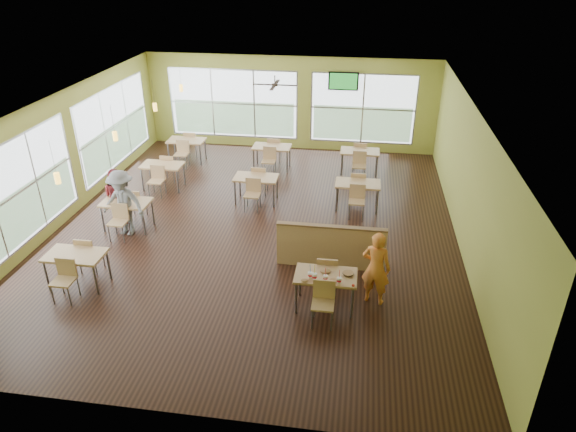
% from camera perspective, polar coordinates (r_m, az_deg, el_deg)
% --- Properties ---
extents(room, '(12.00, 12.04, 3.20)m').
position_cam_1_polar(room, '(12.48, -3.73, 5.19)').
color(room, black).
rests_on(room, ground).
extents(window_bays, '(9.24, 10.24, 2.38)m').
position_cam_1_polar(window_bays, '(16.00, -10.88, 9.38)').
color(window_bays, white).
rests_on(window_bays, room).
extents(main_table, '(1.22, 1.52, 0.87)m').
position_cam_1_polar(main_table, '(10.07, 4.20, -7.08)').
color(main_table, tan).
rests_on(main_table, floor).
extents(half_wall_divider, '(2.40, 0.14, 1.04)m').
position_cam_1_polar(half_wall_divider, '(11.34, 4.78, -3.39)').
color(half_wall_divider, tan).
rests_on(half_wall_divider, floor).
extents(dining_tables, '(6.92, 8.72, 0.87)m').
position_cam_1_polar(dining_tables, '(14.62, -6.29, 4.42)').
color(dining_tables, tan).
rests_on(dining_tables, floor).
extents(pendant_lights, '(0.11, 7.31, 0.86)m').
position_cam_1_polar(pendant_lights, '(13.79, -16.58, 10.07)').
color(pendant_lights, '#2D2119').
rests_on(pendant_lights, ceiling).
extents(ceiling_fan, '(1.25, 1.25, 0.29)m').
position_cam_1_polar(ceiling_fan, '(14.88, -1.47, 14.39)').
color(ceiling_fan, '#2D2119').
rests_on(ceiling_fan, ceiling).
extents(tv_backwall, '(1.00, 0.07, 0.60)m').
position_cam_1_polar(tv_backwall, '(17.62, 6.18, 14.68)').
color(tv_backwall, black).
rests_on(tv_backwall, wall_back).
extents(man_plaid, '(0.66, 0.51, 1.58)m').
position_cam_1_polar(man_plaid, '(10.24, 9.75, -5.73)').
color(man_plaid, '#FC4B1C').
rests_on(man_plaid, floor).
extents(patron_maroon, '(0.85, 0.75, 1.46)m').
position_cam_1_polar(patron_maroon, '(13.86, -18.48, 2.18)').
color(patron_maroon, maroon).
rests_on(patron_maroon, floor).
extents(patron_grey, '(1.17, 0.77, 1.69)m').
position_cam_1_polar(patron_grey, '(13.11, -17.88, 1.38)').
color(patron_grey, slate).
rests_on(patron_grey, floor).
extents(cup_blue, '(0.09, 0.09, 0.33)m').
position_cam_1_polar(cup_blue, '(9.86, 2.47, -6.54)').
color(cup_blue, white).
rests_on(cup_blue, main_table).
extents(cup_yellow, '(0.10, 0.10, 0.37)m').
position_cam_1_polar(cup_yellow, '(9.80, 2.97, -6.72)').
color(cup_yellow, white).
rests_on(cup_yellow, main_table).
extents(cup_red_near, '(0.09, 0.09, 0.33)m').
position_cam_1_polar(cup_red_near, '(9.79, 4.17, -6.89)').
color(cup_red_near, white).
rests_on(cup_red_near, main_table).
extents(cup_red_far, '(0.09, 0.09, 0.34)m').
position_cam_1_polar(cup_red_far, '(9.75, 5.70, -7.12)').
color(cup_red_far, white).
rests_on(cup_red_far, main_table).
extents(food_basket, '(0.22, 0.22, 0.05)m').
position_cam_1_polar(food_basket, '(10.02, 6.70, -6.37)').
color(food_basket, black).
rests_on(food_basket, main_table).
extents(ketchup_cup, '(0.06, 0.06, 0.02)m').
position_cam_1_polar(ketchup_cup, '(9.74, 7.25, -7.64)').
color(ketchup_cup, '#B22008').
rests_on(ketchup_cup, main_table).
extents(wrapper_left, '(0.16, 0.15, 0.04)m').
position_cam_1_polar(wrapper_left, '(9.79, 1.84, -7.14)').
color(wrapper_left, '#A67C50').
rests_on(wrapper_left, main_table).
extents(wrapper_mid, '(0.24, 0.22, 0.05)m').
position_cam_1_polar(wrapper_mid, '(10.07, 4.15, -6.07)').
color(wrapper_mid, '#A67C50').
rests_on(wrapper_mid, main_table).
extents(wrapper_right, '(0.17, 0.16, 0.04)m').
position_cam_1_polar(wrapper_right, '(9.83, 5.06, -7.09)').
color(wrapper_right, '#A67C50').
rests_on(wrapper_right, main_table).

